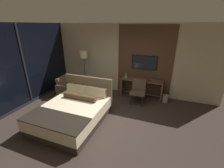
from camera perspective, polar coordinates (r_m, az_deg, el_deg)
name	(u,v)px	position (r m, az deg, el deg)	size (l,w,h in m)	color
ground_plane	(99,126)	(4.53, -5.07, -15.51)	(16.00, 16.00, 0.00)	#332823
wall_back_tv_panel	(128,60)	(6.16, 5.94, 9.10)	(7.20, 0.09, 2.80)	#BCAD8E
wall_left_window	(24,68)	(6.05, -30.37, 5.25)	(0.06, 6.00, 2.80)	black
bed	(73,112)	(4.66, -14.50, -10.24)	(1.73, 2.11, 1.13)	#33281E
desk	(142,85)	(6.04, 11.23, -0.43)	(1.62, 0.48, 0.75)	brown
tv	(144,63)	(5.96, 12.18, 7.98)	(0.97, 0.04, 0.55)	black
desk_chair	(138,89)	(5.58, 9.98, -2.06)	(0.56, 0.55, 0.87)	#4C3D2D
armchair_by_window	(69,89)	(6.42, -16.15, -1.82)	(0.85, 0.86, 0.78)	brown
floor_lamp	(84,58)	(6.42, -10.69, 9.83)	(0.34, 0.34, 1.73)	#282623
vase_tall	(126,75)	(5.98, 5.39, 3.55)	(0.14, 0.14, 0.26)	#4C706B
book	(147,80)	(5.86, 13.34, 1.47)	(0.26, 0.22, 0.03)	#332D28
waste_bin	(165,98)	(6.01, 19.55, -5.20)	(0.22, 0.22, 0.28)	gray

